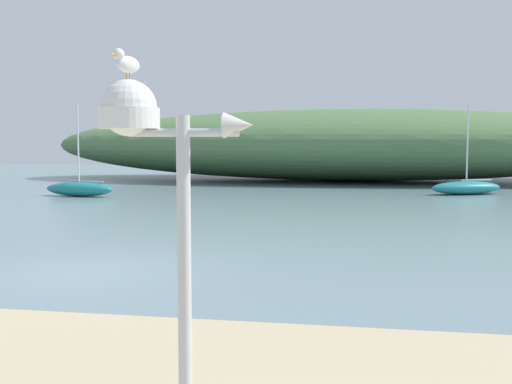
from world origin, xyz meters
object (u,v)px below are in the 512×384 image
mast_structure (145,141)px  sailboat_outer_mooring (79,189)px  sailboat_far_right (466,187)px  seagull_on_radar (126,63)px

mast_structure → sailboat_outer_mooring: 26.27m
sailboat_far_right → sailboat_outer_mooring: (-19.45, -4.48, 0.02)m
seagull_on_radar → sailboat_far_right: bearing=74.9°
mast_structure → sailboat_far_right: (7.31, 27.67, -2.31)m
sailboat_far_right → sailboat_outer_mooring: sailboat_far_right is taller
mast_structure → seagull_on_radar: (-0.15, -0.02, 0.66)m
seagull_on_radar → sailboat_outer_mooring: 26.28m
mast_structure → sailboat_far_right: 28.71m
mast_structure → seagull_on_radar: seagull_on_radar is taller
sailboat_outer_mooring → sailboat_far_right: bearing=13.0°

